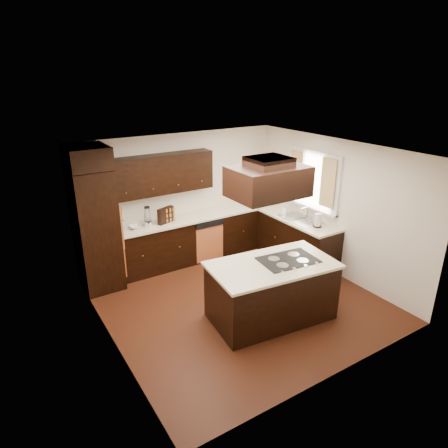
{
  "coord_description": "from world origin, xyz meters",
  "views": [
    {
      "loc": [
        -3.26,
        -4.76,
        3.6
      ],
      "look_at": [
        0.1,
        0.6,
        1.15
      ],
      "focal_mm": 32.0,
      "sensor_mm": 36.0,
      "label": 1
    }
  ],
  "objects_px": {
    "range_hood": "(268,181)",
    "spice_rack": "(166,215)",
    "oven_column": "(96,230)",
    "island": "(271,292)"
  },
  "relations": [
    {
      "from": "range_hood",
      "to": "spice_rack",
      "type": "relative_size",
      "value": 2.94
    },
    {
      "from": "range_hood",
      "to": "spice_rack",
      "type": "bearing_deg",
      "value": 103.94
    },
    {
      "from": "oven_column",
      "to": "spice_rack",
      "type": "xyz_separation_m",
      "value": [
        1.31,
        0.04,
        0.01
      ]
    },
    {
      "from": "range_hood",
      "to": "spice_rack",
      "type": "xyz_separation_m",
      "value": [
        -0.57,
        2.29,
        -1.09
      ]
    },
    {
      "from": "island",
      "to": "range_hood",
      "type": "xyz_separation_m",
      "value": [
        -0.06,
        0.11,
        1.72
      ]
    },
    {
      "from": "island",
      "to": "range_hood",
      "type": "relative_size",
      "value": 1.72
    },
    {
      "from": "oven_column",
      "to": "spice_rack",
      "type": "bearing_deg",
      "value": 1.59
    },
    {
      "from": "range_hood",
      "to": "spice_rack",
      "type": "height_order",
      "value": "range_hood"
    },
    {
      "from": "range_hood",
      "to": "spice_rack",
      "type": "distance_m",
      "value": 2.6
    },
    {
      "from": "spice_rack",
      "to": "oven_column",
      "type": "bearing_deg",
      "value": 159.93
    }
  ]
}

